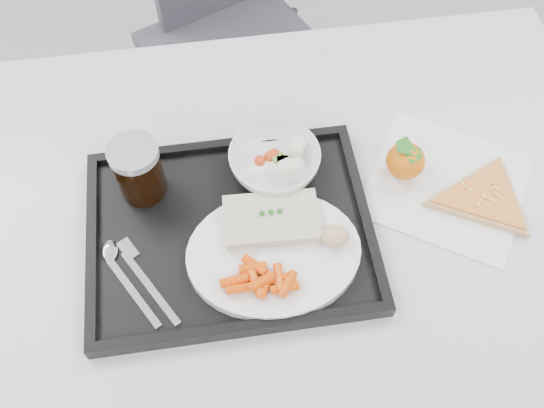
{
  "coord_description": "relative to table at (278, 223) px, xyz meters",
  "views": [
    {
      "loc": [
        -0.09,
        -0.23,
        1.61
      ],
      "look_at": [
        -0.01,
        0.29,
        0.77
      ],
      "focal_mm": 40.0,
      "sensor_mm": 36.0,
      "label": 1
    }
  ],
  "objects": [
    {
      "name": "room",
      "position": [
        0.0,
        -0.3,
        0.72
      ],
      "size": [
        6.04,
        7.04,
        2.84
      ],
      "color": "gray",
      "rests_on": "ground"
    },
    {
      "name": "table",
      "position": [
        0.0,
        0.0,
        0.0
      ],
      "size": [
        1.2,
        0.8,
        0.75
      ],
      "color": "#B2B2B4",
      "rests_on": "ground"
    },
    {
      "name": "chair",
      "position": [
        -0.01,
        0.73,
        -0.15
      ],
      "size": [
        0.55,
        0.57,
        0.93
      ],
      "color": "#34343C",
      "rests_on": "ground"
    },
    {
      "name": "tray",
      "position": [
        -0.09,
        -0.05,
        0.08
      ],
      "size": [
        0.45,
        0.35,
        0.03
      ],
      "color": "black",
      "rests_on": "table"
    },
    {
      "name": "dinner_plate",
      "position": [
        -0.02,
        -0.1,
        0.09
      ],
      "size": [
        0.27,
        0.27,
        0.02
      ],
      "color": "white",
      "rests_on": "tray"
    },
    {
      "name": "fish_fillet",
      "position": [
        -0.02,
        -0.05,
        0.11
      ],
      "size": [
        0.15,
        0.1,
        0.03
      ],
      "color": "beige",
      "rests_on": "dinner_plate"
    },
    {
      "name": "bread_roll",
      "position": [
        0.07,
        -0.1,
        0.12
      ],
      "size": [
        0.05,
        0.04,
        0.03
      ],
      "color": "tan",
      "rests_on": "dinner_plate"
    },
    {
      "name": "salad_bowl",
      "position": [
        0.0,
        0.06,
        0.11
      ],
      "size": [
        0.15,
        0.15,
        0.05
      ],
      "color": "white",
      "rests_on": "tray"
    },
    {
      "name": "cola_glass",
      "position": [
        -0.22,
        0.05,
        0.14
      ],
      "size": [
        0.08,
        0.08,
        0.11
      ],
      "color": "black",
      "rests_on": "tray"
    },
    {
      "name": "cutlery",
      "position": [
        -0.25,
        -0.1,
        0.08
      ],
      "size": [
        0.12,
        0.16,
        0.01
      ],
      "color": "silver",
      "rests_on": "tray"
    },
    {
      "name": "napkin",
      "position": [
        0.29,
        -0.01,
        0.07
      ],
      "size": [
        0.34,
        0.34,
        0.0
      ],
      "color": "white",
      "rests_on": "table"
    },
    {
      "name": "tangerine",
      "position": [
        0.22,
        0.03,
        0.1
      ],
      "size": [
        0.07,
        0.07,
        0.07
      ],
      "color": "orange",
      "rests_on": "napkin"
    },
    {
      "name": "pizza_slice",
      "position": [
        0.34,
        -0.05,
        0.08
      ],
      "size": [
        0.22,
        0.22,
        0.02
      ],
      "color": "tan",
      "rests_on": "napkin"
    },
    {
      "name": "carrot_pile",
      "position": [
        -0.05,
        -0.16,
        0.11
      ],
      "size": [
        0.12,
        0.08,
        0.02
      ],
      "color": "#E34806",
      "rests_on": "dinner_plate"
    },
    {
      "name": "salad_contents",
      "position": [
        0.02,
        0.05,
        0.12
      ],
      "size": [
        0.09,
        0.07,
        0.02
      ],
      "color": "red",
      "rests_on": "salad_bowl"
    }
  ]
}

